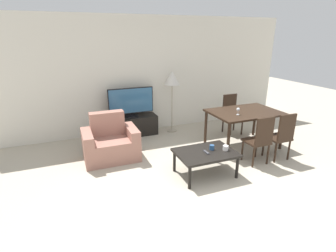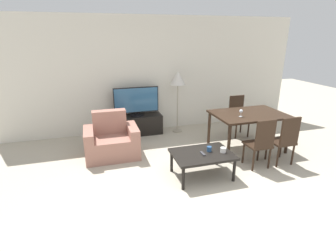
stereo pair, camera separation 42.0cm
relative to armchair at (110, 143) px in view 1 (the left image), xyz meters
name	(u,v)px [view 1 (the left image)]	position (x,y,z in m)	size (l,w,h in m)	color
ground_plane	(224,204)	(1.22, -2.08, -0.31)	(18.00, 18.00, 0.00)	#B2A893
wall_back	(149,75)	(1.22, 1.34, 1.04)	(7.30, 0.06, 2.70)	silver
armchair	(110,143)	(0.00, 0.00, 0.00)	(1.01, 0.71, 0.87)	#9E6B5B
tv_stand	(132,126)	(0.69, 1.06, -0.07)	(1.16, 0.43, 0.46)	black
tv	(131,102)	(0.69, 1.05, 0.50)	(1.04, 0.32, 0.67)	black
coffee_table	(206,154)	(1.37, -1.23, 0.07)	(0.99, 0.71, 0.43)	black
dining_table	(244,115)	(2.72, -0.45, 0.39)	(1.43, 0.98, 0.77)	black
dining_chair_near	(260,139)	(2.47, -1.25, 0.20)	(0.40, 0.40, 0.93)	black
dining_chair_far	(231,112)	(2.97, 0.36, 0.20)	(0.40, 0.40, 0.93)	black
dining_chair_near_right	(281,135)	(2.97, -1.25, 0.20)	(0.40, 0.40, 0.93)	black
floor_lamp	(172,80)	(1.67, 0.95, 0.97)	(0.37, 0.37, 1.48)	gray
remote_primary	(206,152)	(1.36, -1.27, 0.13)	(0.04, 0.15, 0.02)	#38383D
cup_white_near	(226,148)	(1.72, -1.30, 0.16)	(0.09, 0.09, 0.08)	white
cup_colored_far	(212,147)	(1.51, -1.20, 0.16)	(0.08, 0.08, 0.08)	navy
wine_glass_left	(238,110)	(2.44, -0.60, 0.57)	(0.07, 0.07, 0.15)	silver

